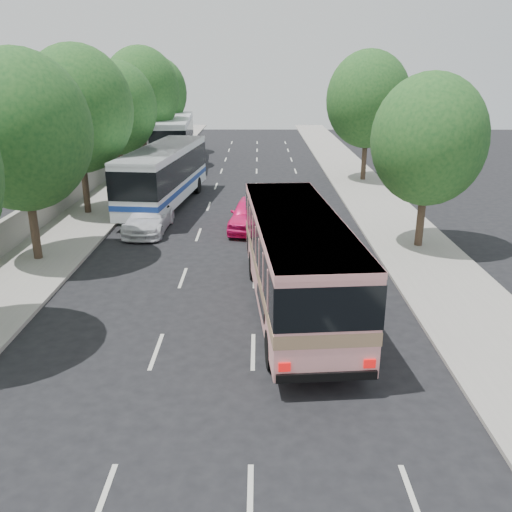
{
  "coord_description": "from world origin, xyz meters",
  "views": [
    {
      "loc": [
        1.15,
        -16.35,
        8.02
      ],
      "look_at": [
        1.07,
        2.1,
        1.6
      ],
      "focal_mm": 38.0,
      "sensor_mm": 36.0,
      "label": 1
    }
  ],
  "objects_px": {
    "pink_bus": "(296,253)",
    "tour_coach_front": "(165,171)",
    "white_pickup": "(149,218)",
    "pink_taxi": "(251,214)",
    "tour_coach_rear": "(174,136)"
  },
  "relations": [
    {
      "from": "pink_bus",
      "to": "pink_taxi",
      "type": "height_order",
      "value": "pink_bus"
    },
    {
      "from": "pink_bus",
      "to": "tour_coach_rear",
      "type": "bearing_deg",
      "value": 100.85
    },
    {
      "from": "pink_taxi",
      "to": "tour_coach_rear",
      "type": "bearing_deg",
      "value": 116.43
    },
    {
      "from": "pink_taxi",
      "to": "white_pickup",
      "type": "distance_m",
      "value": 5.28
    },
    {
      "from": "white_pickup",
      "to": "pink_taxi",
      "type": "bearing_deg",
      "value": 6.43
    },
    {
      "from": "tour_coach_rear",
      "to": "pink_taxi",
      "type": "bearing_deg",
      "value": -75.66
    },
    {
      "from": "pink_taxi",
      "to": "tour_coach_rear",
      "type": "relative_size",
      "value": 0.36
    },
    {
      "from": "tour_coach_front",
      "to": "white_pickup",
      "type": "bearing_deg",
      "value": -83.87
    },
    {
      "from": "tour_coach_front",
      "to": "tour_coach_rear",
      "type": "relative_size",
      "value": 0.91
    },
    {
      "from": "pink_taxi",
      "to": "tour_coach_rear",
      "type": "distance_m",
      "value": 22.16
    },
    {
      "from": "tour_coach_front",
      "to": "pink_taxi",
      "type": "bearing_deg",
      "value": -37.01
    },
    {
      "from": "white_pickup",
      "to": "tour_coach_front",
      "type": "xyz_separation_m",
      "value": [
        -0.0,
        5.33,
        1.45
      ]
    },
    {
      "from": "pink_bus",
      "to": "tour_coach_front",
      "type": "relative_size",
      "value": 0.9
    },
    {
      "from": "pink_taxi",
      "to": "tour_coach_rear",
      "type": "height_order",
      "value": "tour_coach_rear"
    },
    {
      "from": "tour_coach_front",
      "to": "tour_coach_rear",
      "type": "distance_m",
      "value": 16.12
    }
  ]
}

